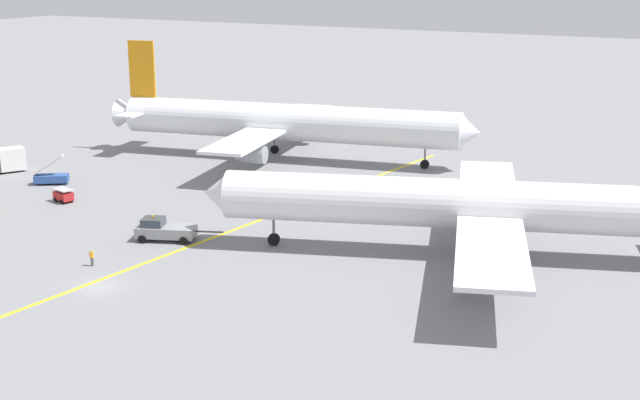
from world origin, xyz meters
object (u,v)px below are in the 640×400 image
(airliner_being_pushed, at_px, (470,205))
(pushback_tug, at_px, (164,230))
(airliner_at_gate_left, at_px, (286,123))
(gse_catering_truck_tall, at_px, (4,161))
(gse_stair_truck_yellow, at_px, (51,177))
(ground_crew_wing_walker_right, at_px, (92,257))
(gse_baggage_cart_near_cluster, at_px, (63,195))

(airliner_being_pushed, distance_m, pushback_tug, 33.27)
(airliner_at_gate_left, bearing_deg, airliner_being_pushed, -37.68)
(airliner_being_pushed, bearing_deg, gse_catering_truck_tall, 176.79)
(pushback_tug, bearing_deg, gse_stair_truck_yellow, 156.25)
(airliner_being_pushed, relative_size, ground_crew_wing_walker_right, 31.64)
(airliner_being_pushed, relative_size, pushback_tug, 5.72)
(pushback_tug, distance_m, gse_catering_truck_tall, 42.80)
(airliner_being_pushed, height_order, ground_crew_wing_walker_right, airliner_being_pushed)
(airliner_at_gate_left, distance_m, gse_catering_truck_tall, 41.50)
(airliner_at_gate_left, height_order, gse_stair_truck_yellow, airliner_at_gate_left)
(pushback_tug, xyz_separation_m, gse_baggage_cart_near_cluster, (-21.17, 6.70, -0.32))
(gse_stair_truck_yellow, bearing_deg, airliner_at_gate_left, 54.43)
(gse_stair_truck_yellow, bearing_deg, gse_catering_truck_tall, 169.97)
(airliner_at_gate_left, xyz_separation_m, ground_crew_wing_walker_right, (7.63, -51.95, -4.82))
(gse_catering_truck_tall, relative_size, gse_stair_truck_yellow, 1.30)
(gse_stair_truck_yellow, bearing_deg, gse_baggage_cart_near_cluster, -37.26)
(airliner_at_gate_left, bearing_deg, pushback_tug, -78.14)
(gse_catering_truck_tall, height_order, gse_baggage_cart_near_cluster, gse_catering_truck_tall)
(gse_baggage_cart_near_cluster, bearing_deg, airliner_being_pushed, 4.50)
(pushback_tug, height_order, ground_crew_wing_walker_right, pushback_tug)
(airliner_at_gate_left, distance_m, gse_baggage_cart_near_cluster, 37.41)
(gse_stair_truck_yellow, bearing_deg, ground_crew_wing_walker_right, -39.45)
(airliner_at_gate_left, bearing_deg, gse_stair_truck_yellow, -125.57)
(pushback_tug, height_order, gse_catering_truck_tall, gse_catering_truck_tall)
(gse_baggage_cart_near_cluster, xyz_separation_m, ground_crew_wing_walker_right, (20.05, -17.01, 0.04))
(airliner_at_gate_left, distance_m, airliner_being_pushed, 50.44)
(airliner_being_pushed, bearing_deg, gse_stair_truck_yellow, 178.03)
(gse_catering_truck_tall, relative_size, gse_baggage_cart_near_cluster, 2.06)
(airliner_at_gate_left, height_order, gse_catering_truck_tall, airliner_at_gate_left)
(pushback_tug, relative_size, gse_stair_truck_yellow, 1.96)
(airliner_at_gate_left, relative_size, pushback_tug, 6.09)
(airliner_being_pushed, bearing_deg, ground_crew_wing_walker_right, -146.81)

